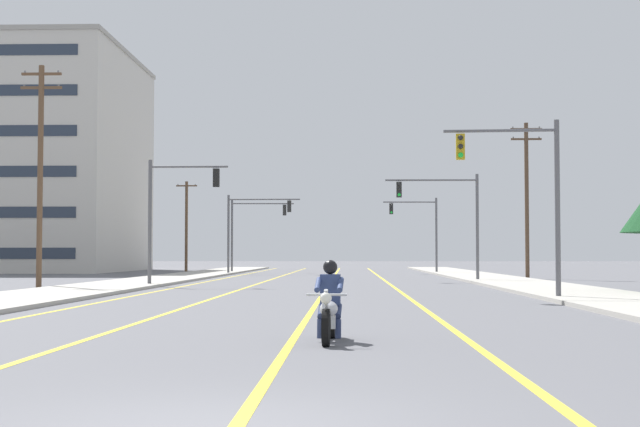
{
  "coord_description": "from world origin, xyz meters",
  "views": [
    {
      "loc": [
        1.2,
        -8.17,
        1.56
      ],
      "look_at": [
        0.34,
        19.41,
        2.79
      ],
      "focal_mm": 51.49,
      "sensor_mm": 36.0,
      "label": 1
    }
  ],
  "objects_px": {
    "traffic_signal_mid_right": "(450,210)",
    "traffic_signal_far_right": "(421,224)",
    "traffic_signal_near_right": "(525,182)",
    "traffic_signal_near_left": "(172,204)",
    "traffic_signal_far_left": "(250,224)",
    "utility_pole_left_far": "(186,224)",
    "motorcycle_with_rider": "(329,309)",
    "traffic_signal_mid_left": "(250,221)",
    "apartment_building_far_left_block": "(19,162)",
    "utility_pole_left_near": "(40,169)",
    "utility_pole_right_far": "(527,195)"
  },
  "relations": [
    {
      "from": "motorcycle_with_rider",
      "to": "traffic_signal_mid_left",
      "type": "bearing_deg",
      "value": 97.66
    },
    {
      "from": "traffic_signal_far_right",
      "to": "utility_pole_left_far",
      "type": "height_order",
      "value": "utility_pole_left_far"
    },
    {
      "from": "traffic_signal_near_left",
      "to": "traffic_signal_far_left",
      "type": "distance_m",
      "value": 32.54
    },
    {
      "from": "utility_pole_left_near",
      "to": "utility_pole_right_far",
      "type": "relative_size",
      "value": 1.04
    },
    {
      "from": "motorcycle_with_rider",
      "to": "traffic_signal_far_left",
      "type": "distance_m",
      "value": 61.24
    },
    {
      "from": "traffic_signal_near_right",
      "to": "traffic_signal_far_right",
      "type": "bearing_deg",
      "value": 90.17
    },
    {
      "from": "utility_pole_left_far",
      "to": "apartment_building_far_left_block",
      "type": "height_order",
      "value": "apartment_building_far_left_block"
    },
    {
      "from": "traffic_signal_near_left",
      "to": "traffic_signal_mid_right",
      "type": "distance_m",
      "value": 16.8
    },
    {
      "from": "utility_pole_right_far",
      "to": "apartment_building_far_left_block",
      "type": "relative_size",
      "value": 0.46
    },
    {
      "from": "traffic_signal_mid_right",
      "to": "traffic_signal_far_right",
      "type": "xyz_separation_m",
      "value": [
        0.09,
        22.28,
        -0.06
      ]
    },
    {
      "from": "traffic_signal_near_right",
      "to": "motorcycle_with_rider",
      "type": "bearing_deg",
      "value": -112.8
    },
    {
      "from": "traffic_signal_mid_right",
      "to": "motorcycle_with_rider",
      "type": "bearing_deg",
      "value": -99.65
    },
    {
      "from": "utility_pole_left_near",
      "to": "apartment_building_far_left_block",
      "type": "relative_size",
      "value": 0.48
    },
    {
      "from": "traffic_signal_near_left",
      "to": "traffic_signal_near_right",
      "type": "bearing_deg",
      "value": -40.95
    },
    {
      "from": "traffic_signal_mid_left",
      "to": "motorcycle_with_rider",
      "type": "bearing_deg",
      "value": -82.34
    },
    {
      "from": "traffic_signal_near_right",
      "to": "utility_pole_left_near",
      "type": "relative_size",
      "value": 0.59
    },
    {
      "from": "motorcycle_with_rider",
      "to": "utility_pole_left_near",
      "type": "bearing_deg",
      "value": 118.53
    },
    {
      "from": "traffic_signal_mid_left",
      "to": "traffic_signal_mid_right",
      "type": "bearing_deg",
      "value": -53.3
    },
    {
      "from": "traffic_signal_mid_right",
      "to": "utility_pole_left_far",
      "type": "distance_m",
      "value": 36.48
    },
    {
      "from": "traffic_signal_mid_left",
      "to": "traffic_signal_far_right",
      "type": "height_order",
      "value": "same"
    },
    {
      "from": "traffic_signal_near_right",
      "to": "traffic_signal_near_left",
      "type": "relative_size",
      "value": 1.0
    },
    {
      "from": "motorcycle_with_rider",
      "to": "traffic_signal_mid_right",
      "type": "height_order",
      "value": "traffic_signal_mid_right"
    },
    {
      "from": "traffic_signal_near_right",
      "to": "traffic_signal_mid_right",
      "type": "bearing_deg",
      "value": 90.59
    },
    {
      "from": "traffic_signal_near_right",
      "to": "utility_pole_left_far",
      "type": "height_order",
      "value": "utility_pole_left_far"
    },
    {
      "from": "motorcycle_with_rider",
      "to": "traffic_signal_far_right",
      "type": "bearing_deg",
      "value": 83.89
    },
    {
      "from": "traffic_signal_near_left",
      "to": "traffic_signal_mid_left",
      "type": "bearing_deg",
      "value": 88.02
    },
    {
      "from": "traffic_signal_far_right",
      "to": "utility_pole_left_far",
      "type": "bearing_deg",
      "value": 159.4
    },
    {
      "from": "traffic_signal_far_right",
      "to": "traffic_signal_far_left",
      "type": "height_order",
      "value": "same"
    },
    {
      "from": "traffic_signal_far_right",
      "to": "traffic_signal_far_left",
      "type": "distance_m",
      "value": 14.37
    },
    {
      "from": "traffic_signal_near_right",
      "to": "traffic_signal_far_right",
      "type": "xyz_separation_m",
      "value": [
        -0.13,
        43.53,
        0.03
      ]
    },
    {
      "from": "traffic_signal_mid_right",
      "to": "traffic_signal_mid_left",
      "type": "bearing_deg",
      "value": 126.7
    },
    {
      "from": "utility_pole_left_far",
      "to": "traffic_signal_near_left",
      "type": "bearing_deg",
      "value": -80.94
    },
    {
      "from": "utility_pole_left_near",
      "to": "apartment_building_far_left_block",
      "type": "xyz_separation_m",
      "value": [
        -16.03,
        41.25,
        4.54
      ]
    },
    {
      "from": "motorcycle_with_rider",
      "to": "utility_pole_right_far",
      "type": "distance_m",
      "value": 44.38
    },
    {
      "from": "traffic_signal_near_right",
      "to": "traffic_signal_mid_right",
      "type": "relative_size",
      "value": 1.0
    },
    {
      "from": "traffic_signal_near_left",
      "to": "utility_pole_right_far",
      "type": "xyz_separation_m",
      "value": [
        20.06,
        14.45,
        1.32
      ]
    },
    {
      "from": "utility_pole_left_near",
      "to": "utility_pole_left_far",
      "type": "height_order",
      "value": "utility_pole_left_near"
    },
    {
      "from": "traffic_signal_mid_right",
      "to": "apartment_building_far_left_block",
      "type": "relative_size",
      "value": 0.29
    },
    {
      "from": "motorcycle_with_rider",
      "to": "traffic_signal_mid_right",
      "type": "bearing_deg",
      "value": 80.35
    },
    {
      "from": "traffic_signal_near_right",
      "to": "traffic_signal_far_right",
      "type": "relative_size",
      "value": 1.0
    },
    {
      "from": "traffic_signal_far_right",
      "to": "utility_pole_left_far",
      "type": "relative_size",
      "value": 0.75
    },
    {
      "from": "traffic_signal_mid_left",
      "to": "traffic_signal_far_left",
      "type": "height_order",
      "value": "same"
    },
    {
      "from": "traffic_signal_mid_left",
      "to": "utility_pole_left_near",
      "type": "distance_m",
      "value": 29.66
    },
    {
      "from": "traffic_signal_mid_right",
      "to": "apartment_building_far_left_block",
      "type": "bearing_deg",
      "value": 139.89
    },
    {
      "from": "traffic_signal_far_right",
      "to": "traffic_signal_mid_left",
      "type": "bearing_deg",
      "value": -163.47
    },
    {
      "from": "traffic_signal_far_left",
      "to": "apartment_building_far_left_block",
      "type": "distance_m",
      "value": 23.87
    },
    {
      "from": "traffic_signal_mid_left",
      "to": "apartment_building_far_left_block",
      "type": "relative_size",
      "value": 0.29
    },
    {
      "from": "utility_pole_left_far",
      "to": "traffic_signal_mid_right",
      "type": "bearing_deg",
      "value": -55.52
    },
    {
      "from": "traffic_signal_mid_left",
      "to": "utility_pole_left_far",
      "type": "height_order",
      "value": "utility_pole_left_far"
    },
    {
      "from": "traffic_signal_near_right",
      "to": "traffic_signal_far_left",
      "type": "height_order",
      "value": "same"
    }
  ]
}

